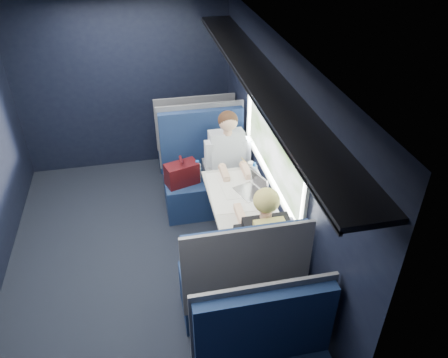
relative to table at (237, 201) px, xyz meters
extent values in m
cube|color=black|center=(-1.03, 0.00, -0.67)|extent=(2.80, 4.20, 0.01)
cube|color=black|center=(0.42, 0.00, 0.49)|extent=(0.10, 4.20, 2.30)
cube|color=black|center=(-1.03, 2.15, 0.49)|extent=(2.80, 0.10, 2.30)
cube|color=silver|center=(-1.03, 0.00, 1.69)|extent=(2.80, 4.20, 0.10)
cube|color=silver|center=(0.35, 0.00, 1.08)|extent=(0.03, 1.84, 0.07)
cube|color=silver|center=(0.35, 0.00, 0.23)|extent=(0.03, 1.84, 0.07)
cube|color=silver|center=(0.35, -0.89, 0.66)|extent=(0.03, 0.07, 0.78)
cube|color=silver|center=(0.35, 0.89, 0.66)|extent=(0.03, 0.07, 0.78)
cube|color=black|center=(0.19, 0.00, 1.32)|extent=(0.36, 4.10, 0.04)
cube|color=black|center=(0.02, 0.00, 1.30)|extent=(0.02, 4.10, 0.03)
cube|color=red|center=(0.35, 0.00, 1.23)|extent=(0.01, 0.10, 0.12)
cylinder|color=#54565E|center=(-0.15, 0.00, -0.31)|extent=(0.08, 0.08, 0.70)
cube|color=silver|center=(0.03, 0.00, 0.06)|extent=(0.62, 1.00, 0.04)
cube|color=#0D1B3D|center=(-0.18, 0.78, -0.44)|extent=(1.00, 0.50, 0.45)
cube|color=#0D1B3D|center=(-0.18, 1.08, 0.16)|extent=(1.00, 0.10, 0.75)
cube|color=#54565E|center=(-0.18, 1.14, 0.19)|extent=(1.04, 0.03, 0.82)
cube|color=#54565E|center=(-0.18, 0.73, -0.11)|extent=(0.06, 0.40, 0.20)
cube|color=#440E12|center=(-0.48, 0.74, -0.08)|extent=(0.42, 0.30, 0.26)
cylinder|color=#440E12|center=(-0.48, 0.74, 0.11)|extent=(0.08, 0.16, 0.03)
cylinder|color=silver|center=(-0.29, 0.76, -0.10)|extent=(0.08, 0.08, 0.23)
cylinder|color=#1654AB|center=(-0.29, 0.76, 0.04)|extent=(0.05, 0.05, 0.05)
cube|color=#0D1B3D|center=(-0.18, -0.78, -0.44)|extent=(1.00, 0.50, 0.45)
cube|color=#0D1B3D|center=(-0.18, -1.08, 0.16)|extent=(1.00, 0.10, 0.75)
cube|color=#54565E|center=(-0.18, -1.14, 0.19)|extent=(1.04, 0.03, 0.82)
cube|color=#54565E|center=(-0.18, -0.73, -0.11)|extent=(0.06, 0.40, 0.20)
cube|color=#0D1B3D|center=(-0.18, 1.88, -0.44)|extent=(1.00, 0.40, 0.45)
cube|color=#0D1B3D|center=(-0.18, 1.64, 0.12)|extent=(1.00, 0.10, 0.66)
cube|color=#54565E|center=(-0.18, 1.59, 0.14)|extent=(1.04, 0.03, 0.72)
cube|color=#0D1B3D|center=(-0.18, -1.64, 0.12)|extent=(1.00, 0.10, 0.66)
cube|color=#54565E|center=(-0.18, -1.59, 0.14)|extent=(1.04, 0.03, 0.72)
cube|color=black|center=(0.07, 0.64, -0.13)|extent=(0.36, 0.44, 0.16)
cube|color=black|center=(0.07, 0.44, -0.44)|extent=(0.32, 0.12, 0.45)
cube|color=silver|center=(0.07, 0.80, 0.12)|extent=(0.40, 0.29, 0.53)
cylinder|color=#D8A88C|center=(0.07, 0.76, 0.40)|extent=(0.10, 0.10, 0.06)
sphere|color=#D8A88C|center=(0.07, 0.74, 0.53)|extent=(0.21, 0.21, 0.21)
sphere|color=#382114|center=(0.07, 0.76, 0.55)|extent=(0.22, 0.22, 0.22)
cube|color=silver|center=(-0.15, 0.76, 0.12)|extent=(0.09, 0.12, 0.34)
cube|color=silver|center=(0.29, 0.76, 0.12)|extent=(0.09, 0.12, 0.34)
cube|color=black|center=(0.07, -0.64, -0.13)|extent=(0.36, 0.44, 0.16)
cube|color=black|center=(0.07, -0.44, -0.44)|extent=(0.32, 0.12, 0.45)
cube|color=black|center=(0.07, -0.80, 0.12)|extent=(0.40, 0.29, 0.53)
cylinder|color=#D8A88C|center=(0.07, -0.76, 0.40)|extent=(0.10, 0.10, 0.06)
sphere|color=#D8A88C|center=(0.07, -0.74, 0.53)|extent=(0.21, 0.21, 0.21)
sphere|color=tan|center=(0.07, -0.76, 0.55)|extent=(0.22, 0.22, 0.22)
cube|color=black|center=(-0.15, -0.76, 0.12)|extent=(0.09, 0.12, 0.34)
cube|color=black|center=(0.29, -0.76, 0.12)|extent=(0.09, 0.12, 0.34)
cube|color=tan|center=(0.07, -0.86, 0.24)|extent=(0.26, 0.07, 0.36)
cube|color=white|center=(-0.01, 0.07, 0.08)|extent=(0.53, 0.75, 0.01)
cube|color=silver|center=(0.13, 0.01, 0.08)|extent=(0.31, 0.36, 0.01)
cube|color=silver|center=(0.24, 0.01, 0.20)|extent=(0.11, 0.29, 0.21)
cube|color=black|center=(0.23, 0.01, 0.20)|extent=(0.09, 0.25, 0.17)
cylinder|color=silver|center=(0.24, 0.23, 0.16)|extent=(0.06, 0.06, 0.17)
cylinder|color=#1654AB|center=(0.24, 0.23, 0.27)|extent=(0.03, 0.03, 0.04)
cylinder|color=white|center=(0.26, 0.44, 0.12)|extent=(0.07, 0.07, 0.09)
camera|label=1|loc=(-0.86, -3.49, 2.69)|focal=35.00mm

